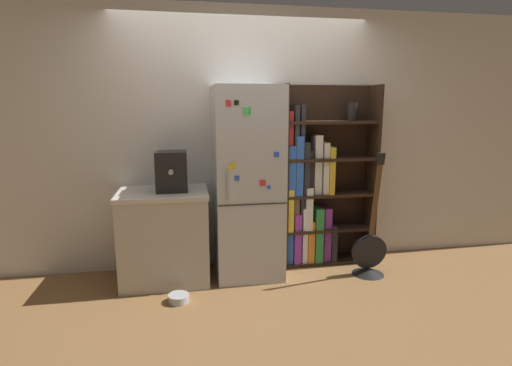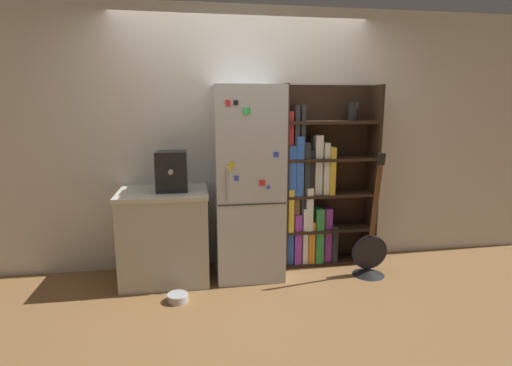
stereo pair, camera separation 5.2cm
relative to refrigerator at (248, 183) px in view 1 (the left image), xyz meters
name	(u,v)px [view 1 (the left image)]	position (x,y,z in m)	size (l,w,h in m)	color
ground_plane	(251,279)	(0.00, -0.15, -0.91)	(16.00, 16.00, 0.00)	olive
wall_back	(243,140)	(0.00, 0.32, 0.39)	(8.00, 0.05, 2.60)	silver
refrigerator	(248,183)	(0.00, 0.00, 0.00)	(0.63, 0.62, 1.83)	silver
bookshelf	(315,189)	(0.74, 0.18, -0.12)	(0.98, 0.29, 1.85)	black
kitchen_counter	(165,236)	(-0.80, -0.01, -0.48)	(0.82, 0.63, 0.87)	#BCB7A8
espresso_machine	(172,171)	(-0.71, -0.03, 0.14)	(0.28, 0.31, 0.37)	black
guitar	(369,258)	(1.17, -0.25, -0.74)	(0.35, 0.31, 1.23)	black
pet_bowl	(178,298)	(-0.68, -0.50, -0.88)	(0.18, 0.18, 0.07)	#B7B7BC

